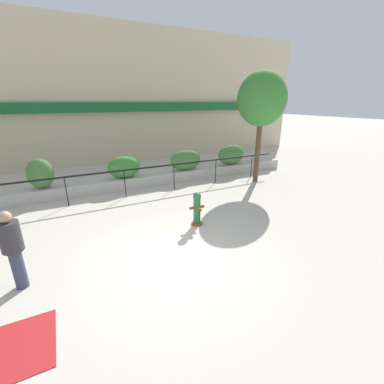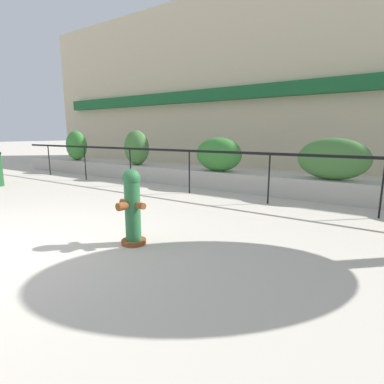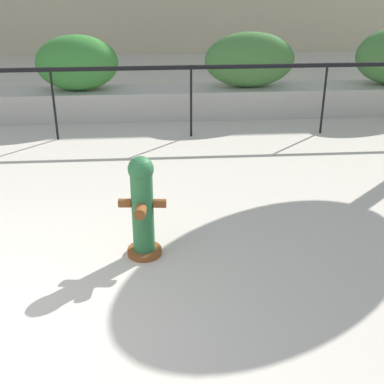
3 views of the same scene
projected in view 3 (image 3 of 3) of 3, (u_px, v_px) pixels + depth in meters
planter_wall_low at (66, 104)px, 9.45m from camera, size 18.00×0.70×0.50m
fence_railing_segment at (51, 76)px, 8.13m from camera, size 15.00×0.05×1.15m
hedge_bush_2 at (77, 63)px, 9.15m from camera, size 1.42×0.70×0.95m
hedge_bush_3 at (250, 60)px, 9.34m from camera, size 1.59×0.58×0.96m
fire_hydrant at (142, 207)px, 5.28m from camera, size 0.48×0.45×1.08m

